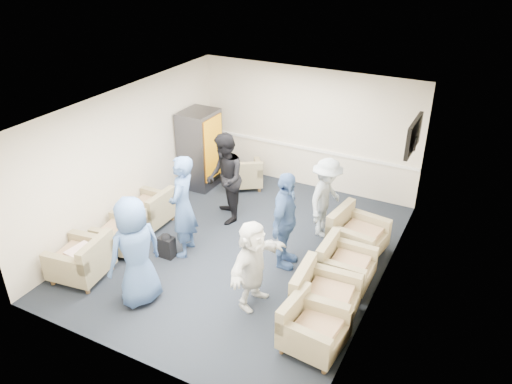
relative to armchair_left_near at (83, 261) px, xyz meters
The scene contains 25 objects.
floor 2.77m from the armchair_left_near, 44.84° to the left, with size 6.00×6.00×0.00m, color black.
ceiling 3.63m from the armchair_left_near, 44.84° to the left, with size 6.00×6.00×0.00m, color white.
back_wall 5.41m from the armchair_left_near, 68.46° to the left, with size 5.00×0.02×2.70m, color beige.
front_wall 2.44m from the armchair_left_near, 28.57° to the right, with size 5.00×0.02×2.70m, color beige.
left_wall 2.26m from the armchair_left_near, 105.85° to the left, with size 0.02×6.00×2.70m, color beige.
right_wall 4.96m from the armchair_left_near, 23.54° to the left, with size 0.02×6.00×2.70m, color beige.
chair_rail 5.32m from the armchair_left_near, 68.38° to the left, with size 4.98×0.04×0.06m, color white.
tv 6.01m from the armchair_left_near, 40.44° to the left, with size 0.10×1.00×0.58m.
armchair_left_near is the anchor object (origin of this frame).
armchair_left_mid 0.95m from the armchair_left_near, 88.85° to the left, with size 0.86×0.86×0.61m.
armchair_left_far 1.90m from the armchair_left_near, 92.40° to the left, with size 0.80×0.80×0.63m.
armchair_right_near 3.96m from the armchair_left_near, ahead, with size 0.87×0.87×0.64m.
armchair_right_midnear 3.98m from the armchair_left_near, 13.17° to the left, with size 0.93×0.93×0.71m.
armchair_right_midfar 4.31m from the armchair_left_near, 25.57° to the left, with size 0.82×0.82×0.65m.
armchair_right_far 4.71m from the armchair_left_near, 36.41° to the left, with size 1.00×1.00×0.70m.
armchair_corner 4.24m from the armchair_left_near, 79.23° to the left, with size 1.05×1.05×0.61m.
vending_machine 3.88m from the armchair_left_near, 92.14° to the left, with size 0.71×0.83×1.76m.
backpack 1.42m from the armchair_left_near, 52.67° to the left, with size 0.28×0.20×0.48m.
pillow 0.17m from the armchair_left_near, 136.93° to the right, with size 0.43×0.32×0.12m, color white.
person_front_left 1.32m from the armchair_left_near, ahead, with size 0.89×0.58×1.81m, color #3A578B.
person_mid_left 1.87m from the armchair_left_near, 52.45° to the left, with size 0.69×0.45×1.89m, color #3A578B.
person_back_left 3.02m from the armchair_left_near, 67.45° to the left, with size 0.89×0.69×1.83m, color black.
person_back_right 4.42m from the armchair_left_near, 45.38° to the left, with size 1.01×0.58×1.57m, color silver.
person_mid_right 3.43m from the armchair_left_near, 33.71° to the left, with size 1.03×0.43×1.76m, color #3A578B.
person_front_right 2.93m from the armchair_left_near, 14.68° to the left, with size 1.35×0.43×1.46m, color white.
Camera 1 is at (3.73, -6.65, 5.22)m, focal length 35.00 mm.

